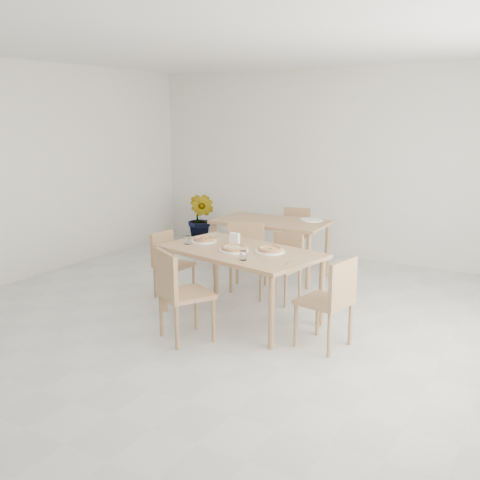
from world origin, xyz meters
The scene contains 21 objects.
main_table centered at (0.18, 0.43, 0.68)m, with size 1.83×1.28×0.75m.
chair_south centered at (-0.01, -0.39, 0.52)m, with size 0.60×0.60×0.89m.
chair_north centered at (0.32, 1.22, 0.45)m, with size 0.41×0.41×0.78m.
chair_west centered at (-0.93, 0.68, 0.44)m, with size 0.39×0.39×0.77m.
chair_east centered at (1.31, 0.17, 0.50)m, with size 0.50×0.50×0.86m.
plate_margherita centered at (0.50, 0.49, 0.76)m, with size 0.31×0.31×0.02m, color white.
plate_mushroom centered at (0.16, 0.35, 0.76)m, with size 0.32×0.32×0.02m, color white.
plate_pepperoni centered at (-0.35, 0.55, 0.76)m, with size 0.29×0.29×0.02m, color white.
pizza_margherita centered at (0.50, 0.49, 0.78)m, with size 0.29×0.29×0.03m.
pizza_mushroom centered at (0.16, 0.35, 0.78)m, with size 0.27×0.27×0.03m.
pizza_pepperoni centered at (-0.35, 0.55, 0.78)m, with size 0.29×0.29×0.03m.
tumbler_a centered at (0.43, 0.08, 0.80)m, with size 0.07×0.07×0.09m, color white.
tumbler_b centered at (-0.43, 0.37, 0.80)m, with size 0.07×0.07×0.09m, color white.
napkin_holder centered at (0.03, 0.59, 0.81)m, with size 0.12×0.06×0.13m.
fork_a centered at (-0.35, 0.82, 0.75)m, with size 0.01×0.16×0.01m, color silver.
fork_b centered at (0.85, 0.21, 0.75)m, with size 0.02×0.19×0.01m, color silver.
second_table centered at (-0.28, 2.06, 0.67)m, with size 1.51×0.90×0.75m.
chair_back_s centered at (-0.21, 1.28, 0.51)m, with size 0.55×0.55×0.88m.
chair_back_n centered at (-0.27, 2.79, 0.46)m, with size 0.45×0.45×0.80m.
plate_empty centered at (0.19, 2.32, 0.76)m, with size 0.29×0.29×0.02m, color white.
potted_plant centered at (-2.14, 3.15, 0.43)m, with size 0.47×0.38×0.86m, color #267121.
Camera 1 is at (3.03, -4.47, 2.12)m, focal length 42.00 mm.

